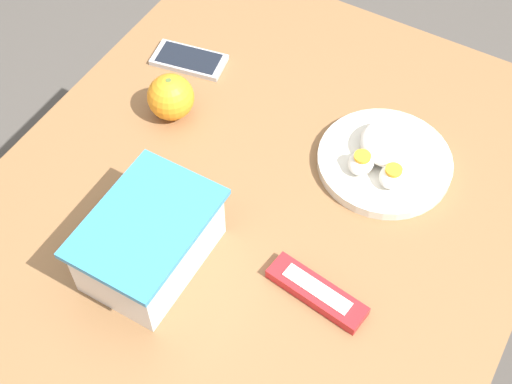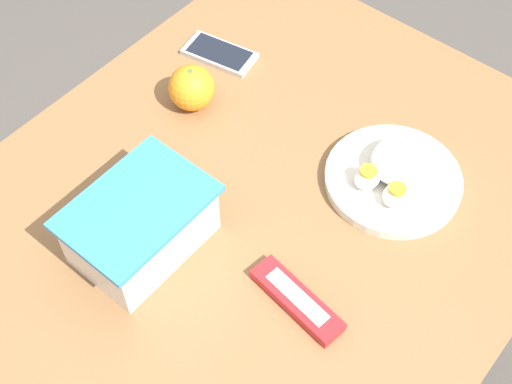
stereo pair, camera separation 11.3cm
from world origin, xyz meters
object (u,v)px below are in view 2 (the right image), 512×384
object	(u,v)px
food_container	(141,228)
candy_bar	(297,300)
cell_phone	(220,54)
orange_fruit	(192,88)
rice_plate	(395,174)

from	to	relation	value
food_container	candy_bar	distance (m)	0.26
cell_phone	food_container	bearing A→B (deg)	-154.02
candy_bar	cell_phone	distance (m)	0.54
food_container	cell_phone	bearing A→B (deg)	25.98
orange_fruit	cell_phone	distance (m)	0.14
rice_plate	cell_phone	distance (m)	0.42
orange_fruit	cell_phone	bearing A→B (deg)	20.46
rice_plate	food_container	bearing A→B (deg)	146.59
rice_plate	cell_phone	xyz separation A→B (m)	(0.04, 0.42, -0.02)
candy_bar	cell_phone	world-z (taller)	candy_bar
food_container	orange_fruit	world-z (taller)	food_container
orange_fruit	cell_phone	size ratio (longest dim) A/B	0.56
food_container	rice_plate	bearing A→B (deg)	-33.41
orange_fruit	rice_plate	xyz separation A→B (m)	(0.08, -0.37, -0.02)
food_container	orange_fruit	bearing A→B (deg)	28.39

